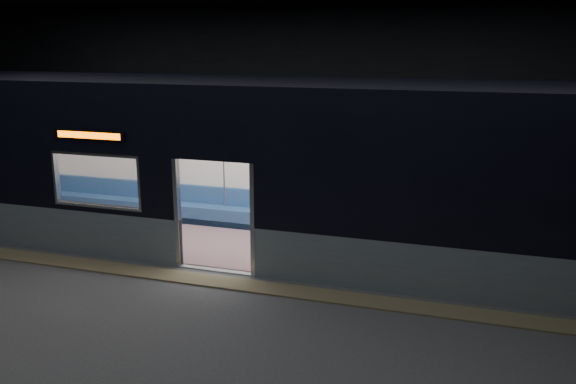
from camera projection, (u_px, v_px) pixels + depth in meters
The scene contains 7 objects.
station_floor at pixel (190, 293), 10.14m from camera, with size 24.00×14.00×0.01m, color #47494C.
station_envelope at pixel (181, 69), 9.25m from camera, with size 24.00×14.00×5.00m.
tactile_strip at pixel (204, 280), 10.64m from camera, with size 22.80×0.50×0.03m, color #8C7F59.
metro_car at pixel (245, 157), 12.04m from camera, with size 18.00×3.04×3.35m.
passenger at pixel (496, 214), 11.78m from camera, with size 0.41×0.71×1.40m.
handbag at pixel (493, 224), 11.61m from camera, with size 0.26×0.23×0.13m, color black.
transit_map at pixel (358, 169), 12.74m from camera, with size 0.97×0.03×0.63m, color white.
Camera 1 is at (4.46, -8.47, 4.09)m, focal length 38.00 mm.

